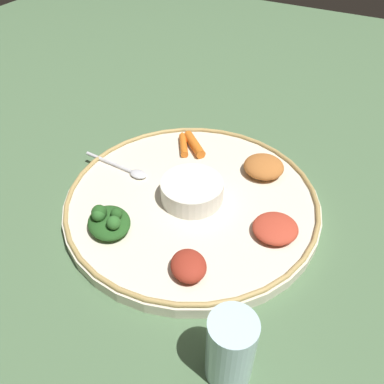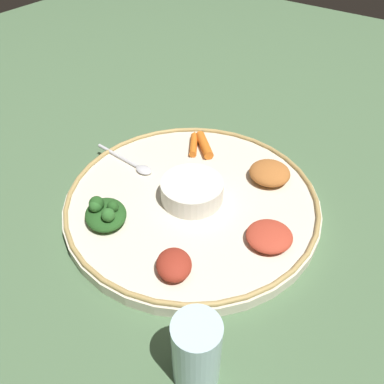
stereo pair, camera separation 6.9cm
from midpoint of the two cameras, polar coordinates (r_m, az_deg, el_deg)
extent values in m
plane|color=#4C6B47|center=(0.71, 2.76, -2.27)|extent=(2.40, 2.40, 0.00)
cylinder|color=beige|center=(0.71, 2.79, -1.66)|extent=(0.45, 0.45, 0.02)
torus|color=tan|center=(0.70, 2.83, -0.86)|extent=(0.44, 0.44, 0.01)
cylinder|color=silver|center=(0.69, 2.87, 0.08)|extent=(0.11, 0.11, 0.04)
cylinder|color=#99471E|center=(0.68, 2.91, 1.04)|extent=(0.10, 0.10, 0.01)
ellipsoid|color=silver|center=(0.76, -4.30, 3.07)|extent=(0.04, 0.03, 0.01)
cylinder|color=silver|center=(0.80, -8.12, 5.05)|extent=(0.11, 0.01, 0.01)
ellipsoid|color=#23511E|center=(0.66, -9.31, -3.34)|extent=(0.10, 0.10, 0.03)
sphere|color=#2D6628|center=(0.63, -8.84, -3.39)|extent=(0.02, 0.02, 0.02)
sphere|color=#2D6628|center=(0.65, -10.65, -2.05)|extent=(0.02, 0.02, 0.02)
sphere|color=#23511E|center=(0.65, -8.26, -2.18)|extent=(0.02, 0.02, 0.02)
sphere|color=#23511E|center=(0.65, -10.55, -1.78)|extent=(0.02, 0.02, 0.02)
cylinder|color=orange|center=(0.81, 4.21, 6.60)|extent=(0.07, 0.06, 0.02)
cone|color=orange|center=(0.85, 3.37, 8.32)|extent=(0.02, 0.02, 0.02)
cylinder|color=orange|center=(0.81, 2.66, 6.63)|extent=(0.05, 0.06, 0.01)
cone|color=orange|center=(0.85, 2.71, 8.23)|extent=(0.02, 0.02, 0.01)
ellipsoid|color=maroon|center=(0.58, 0.84, -10.50)|extent=(0.08, 0.08, 0.03)
ellipsoid|color=#B73D28|center=(0.64, 14.03, -6.28)|extent=(0.10, 0.10, 0.02)
ellipsoid|color=#B2662D|center=(0.75, 13.63, 2.57)|extent=(0.08, 0.08, 0.03)
cylinder|color=silver|center=(0.49, 4.94, -21.99)|extent=(0.06, 0.06, 0.11)
cylinder|color=tan|center=(0.52, 4.71, -23.63)|extent=(0.05, 0.05, 0.04)
camera|label=1|loc=(0.03, -87.13, 2.55)|focal=37.39mm
camera|label=2|loc=(0.03, 92.87, -2.55)|focal=37.39mm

